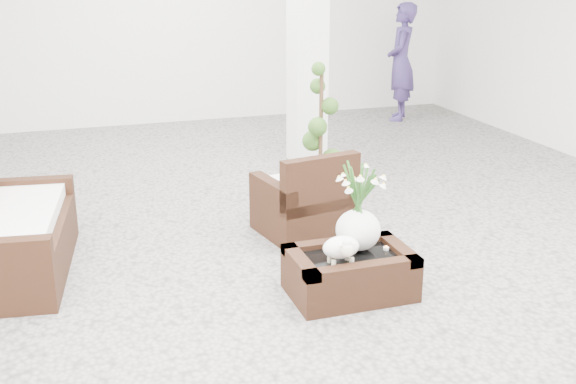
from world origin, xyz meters
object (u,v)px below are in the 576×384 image
object	(u,v)px
coffee_table	(350,275)
topiary	(321,125)
armchair	(303,191)
loveseat	(15,223)

from	to	relation	value
coffee_table	topiary	world-z (taller)	topiary
coffee_table	armchair	size ratio (longest dim) A/B	1.13
coffee_table	armchair	bearing A→B (deg)	86.14
coffee_table	topiary	distance (m)	2.78
coffee_table	topiary	xyz separation A→B (m)	(0.76, 2.63, 0.51)
armchair	topiary	distance (m)	1.51
loveseat	topiary	xyz separation A→B (m)	(3.13, 1.44, 0.25)
topiary	coffee_table	bearing A→B (deg)	-106.07
armchair	topiary	size ratio (longest dim) A/B	0.59
armchair	topiary	world-z (taller)	topiary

